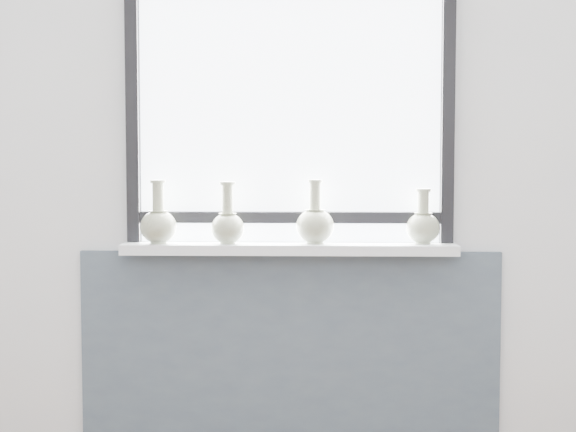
{
  "coord_description": "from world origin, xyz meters",
  "views": [
    {
      "loc": [
        0.1,
        -1.76,
        1.25
      ],
      "look_at": [
        0.0,
        1.55,
        1.02
      ],
      "focal_mm": 55.0,
      "sensor_mm": 36.0,
      "label": 1
    }
  ],
  "objects_px": {
    "windowsill": "(289,248)",
    "vase_d": "(423,225)",
    "vase_c": "(315,223)",
    "vase_b": "(228,224)",
    "vase_a": "(158,223)"
  },
  "relations": [
    {
      "from": "vase_a",
      "to": "vase_b",
      "type": "bearing_deg",
      "value": 0.54
    },
    {
      "from": "vase_a",
      "to": "vase_d",
      "type": "distance_m",
      "value": 1.04
    },
    {
      "from": "vase_c",
      "to": "vase_d",
      "type": "height_order",
      "value": "vase_c"
    },
    {
      "from": "vase_c",
      "to": "vase_a",
      "type": "bearing_deg",
      "value": -178.16
    },
    {
      "from": "windowsill",
      "to": "vase_c",
      "type": "height_order",
      "value": "vase_c"
    },
    {
      "from": "vase_a",
      "to": "vase_c",
      "type": "relative_size",
      "value": 1.0
    },
    {
      "from": "windowsill",
      "to": "vase_b",
      "type": "height_order",
      "value": "vase_b"
    },
    {
      "from": "vase_b",
      "to": "vase_d",
      "type": "relative_size",
      "value": 1.12
    },
    {
      "from": "vase_b",
      "to": "vase_c",
      "type": "bearing_deg",
      "value": 2.87
    },
    {
      "from": "vase_b",
      "to": "vase_c",
      "type": "height_order",
      "value": "vase_c"
    },
    {
      "from": "windowsill",
      "to": "vase_c",
      "type": "distance_m",
      "value": 0.14
    },
    {
      "from": "windowsill",
      "to": "vase_d",
      "type": "distance_m",
      "value": 0.54
    },
    {
      "from": "vase_c",
      "to": "vase_b",
      "type": "bearing_deg",
      "value": -177.13
    },
    {
      "from": "windowsill",
      "to": "vase_d",
      "type": "bearing_deg",
      "value": 0.6
    },
    {
      "from": "vase_b",
      "to": "vase_d",
      "type": "distance_m",
      "value": 0.77
    }
  ]
}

